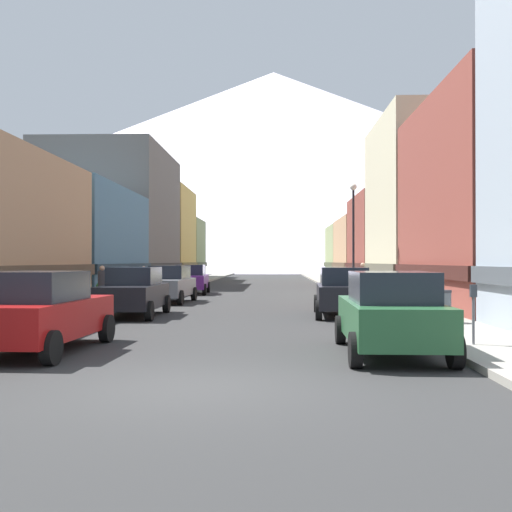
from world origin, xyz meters
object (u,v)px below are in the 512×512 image
car_right_0 (391,313)px  potted_plant_0 (102,289)px  trash_bin_right (442,306)px  pedestrian_0 (144,281)px  pedestrian_2 (363,279)px  streetlamp_right (353,223)px  car_left_0 (40,311)px  pedestrian_1 (102,286)px  car_left_2 (169,284)px  parking_meter_near (473,305)px  car_left_1 (134,291)px  car_right_1 (343,291)px  potted_plant_1 (394,289)px  car_left_3 (191,279)px

car_right_0 → potted_plant_0: (-10.80, 15.62, -0.25)m
trash_bin_right → pedestrian_0: (-12.60, 15.95, 0.22)m
pedestrian_2 → streetlamp_right: (-0.90, -2.96, 3.02)m
car_left_0 → pedestrian_1: pedestrian_1 is taller
car_left_2 → parking_meter_near: (9.55, -15.17, 0.11)m
car_left_1 → trash_bin_right: (10.15, -3.30, -0.26)m
car_right_1 → parking_meter_near: 8.56m
car_left_2 → pedestrian_0: size_ratio=2.86×
potted_plant_0 → potted_plant_1: potted_plant_1 is taller
car_left_1 → pedestrian_1: bearing=119.0°
trash_bin_right → pedestrian_0: size_ratio=0.63×
trash_bin_right → car_left_2: bearing=134.2°
parking_meter_near → pedestrian_1: bearing=133.9°
parking_meter_near → pedestrian_0: (-12.00, 20.69, -0.15)m
car_right_1 → pedestrian_2: (2.45, 12.11, 0.07)m
car_left_2 → car_right_1: 10.22m
car_left_0 → car_left_2: size_ratio=1.00×
car_left_2 → pedestrian_2: bearing=27.7°
car_left_1 → potted_plant_1: bearing=33.6°
potted_plant_1 → pedestrian_0: size_ratio=0.59×
car_left_1 → streetlamp_right: streetlamp_right is taller
car_left_3 → trash_bin_right: car_left_3 is taller
car_left_2 → car_right_0: same height
parking_meter_near → potted_plant_0: parking_meter_near is taller
potted_plant_0 → car_left_0: bearing=-78.3°
car_left_1 → pedestrian_0: size_ratio=2.82×
car_right_1 → parking_meter_near: bearing=-76.8°
car_left_2 → potted_plant_1: 10.80m
potted_plant_0 → pedestrian_0: 5.76m
car_right_0 → parking_meter_near: bearing=18.1°
car_left_3 → car_right_0: same height
pedestrian_0 → pedestrian_2: bearing=-1.1°
car_left_2 → car_left_3: same height
car_left_1 → pedestrian_1: pedestrian_1 is taller
pedestrian_1 → streetlamp_right: streetlamp_right is taller
car_left_2 → parking_meter_near: 17.93m
car_left_0 → streetlamp_right: bearing=63.1°
streetlamp_right → pedestrian_2: bearing=73.1°
car_right_1 → pedestrian_0: size_ratio=2.86×
car_left_0 → car_right_1: same height
potted_plant_0 → car_left_3: bearing=67.4°
car_left_1 → pedestrian_2: 15.97m
car_left_1 → car_right_1: bearing=2.3°
pedestrian_2 → potted_plant_1: bearing=-81.8°
car_left_2 → car_left_3: bearing=90.0°
trash_bin_right → pedestrian_1: size_ratio=0.59×
car_left_2 → parking_meter_near: bearing=-57.8°
potted_plant_0 → pedestrian_2: size_ratio=0.50×
car_left_2 → car_left_0: bearing=-90.0°
car_left_0 → trash_bin_right: (10.15, 5.25, -0.26)m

